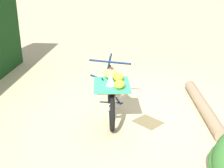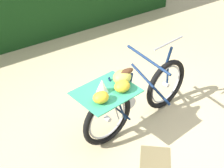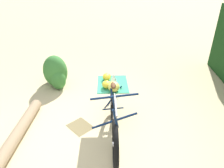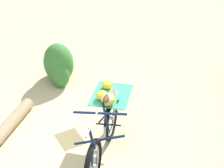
# 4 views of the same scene
# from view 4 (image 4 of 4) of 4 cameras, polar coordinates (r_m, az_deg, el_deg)

# --- Properties ---
(ground_plane) EXTENTS (60.00, 60.00, 0.00)m
(ground_plane) POSITION_cam_4_polar(r_m,az_deg,el_deg) (5.19, -5.06, -11.35)
(ground_plane) COLOR #C6B284
(bicycle) EXTENTS (1.52, 1.42, 1.03)m
(bicycle) POSITION_cam_4_polar(r_m,az_deg,el_deg) (4.83, -1.32, -7.44)
(bicycle) COLOR black
(bicycle) RESTS_ON ground_plane
(shrub_cluster) EXTENTS (0.84, 0.58, 0.80)m
(shrub_cluster) POSITION_cam_4_polar(r_m,az_deg,el_deg) (6.78, -8.96, 3.19)
(shrub_cluster) COLOR #387533
(shrub_cluster) RESTS_ON ground_plane
(leaf_litter_patch) EXTENTS (0.44, 0.36, 0.01)m
(leaf_litter_patch) POSITION_cam_4_polar(r_m,az_deg,el_deg) (5.43, -7.09, -9.14)
(leaf_litter_patch) COLOR olive
(leaf_litter_patch) RESTS_ON ground_plane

